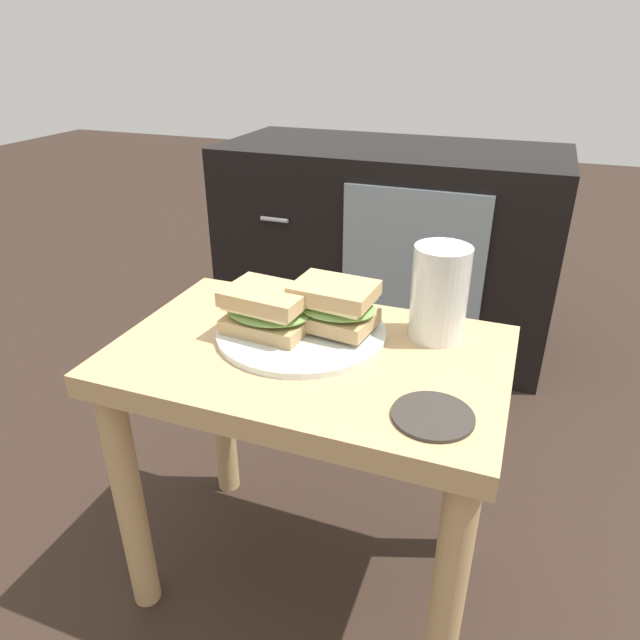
# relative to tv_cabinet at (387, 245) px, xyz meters

# --- Properties ---
(ground_plane) EXTENTS (8.00, 8.00, 0.00)m
(ground_plane) POSITION_rel_tv_cabinet_xyz_m (0.12, -0.95, -0.29)
(ground_plane) COLOR #2D2119
(side_table) EXTENTS (0.56, 0.36, 0.46)m
(side_table) POSITION_rel_tv_cabinet_xyz_m (0.12, -0.95, 0.08)
(side_table) COLOR tan
(side_table) RESTS_ON ground
(tv_cabinet) EXTENTS (0.96, 0.46, 0.58)m
(tv_cabinet) POSITION_rel_tv_cabinet_xyz_m (0.00, 0.00, 0.00)
(tv_cabinet) COLOR black
(tv_cabinet) RESTS_ON ground
(plate) EXTENTS (0.25, 0.25, 0.01)m
(plate) POSITION_rel_tv_cabinet_xyz_m (0.09, -0.91, 0.17)
(plate) COLOR silver
(plate) RESTS_ON side_table
(sandwich_front) EXTENTS (0.14, 0.11, 0.07)m
(sandwich_front) POSITION_rel_tv_cabinet_xyz_m (0.05, -0.93, 0.21)
(sandwich_front) COLOR tan
(sandwich_front) RESTS_ON plate
(sandwich_back) EXTENTS (0.14, 0.11, 0.07)m
(sandwich_back) POSITION_rel_tv_cabinet_xyz_m (0.14, -0.89, 0.22)
(sandwich_back) COLOR tan
(sandwich_back) RESTS_ON plate
(beer_glass) EXTENTS (0.08, 0.08, 0.14)m
(beer_glass) POSITION_rel_tv_cabinet_xyz_m (0.28, -0.84, 0.24)
(beer_glass) COLOR silver
(beer_glass) RESTS_ON side_table
(coaster) EXTENTS (0.10, 0.10, 0.01)m
(coaster) POSITION_rel_tv_cabinet_xyz_m (0.32, -1.05, 0.17)
(coaster) COLOR #332D28
(coaster) RESTS_ON side_table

